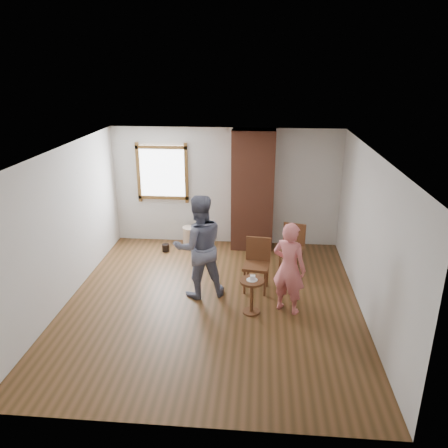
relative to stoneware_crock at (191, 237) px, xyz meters
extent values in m
plane|color=brown|center=(0.75, -2.40, -0.23)|extent=(5.50, 5.50, 0.00)
cube|color=silver|center=(0.75, 0.35, 1.07)|extent=(5.00, 0.04, 2.60)
cube|color=silver|center=(-1.75, -2.40, 1.07)|extent=(0.04, 5.50, 2.60)
cube|color=silver|center=(3.25, -2.40, 1.07)|extent=(0.04, 5.50, 2.60)
cube|color=white|center=(0.75, -2.40, 2.37)|extent=(5.00, 5.50, 0.04)
cube|color=brown|center=(-0.65, 0.31, 1.37)|extent=(1.14, 0.06, 1.34)
cube|color=white|center=(-0.65, 0.33, 1.37)|extent=(1.00, 0.02, 1.20)
cube|color=brown|center=(1.35, 0.10, 1.07)|extent=(0.90, 0.50, 2.60)
cylinder|color=tan|center=(0.00, 0.00, 0.00)|extent=(0.38, 0.38, 0.46)
cylinder|color=black|center=(-0.51, -0.32, -0.15)|extent=(0.19, 0.19, 0.16)
cube|color=brown|center=(1.49, -1.89, 0.25)|extent=(0.50, 0.50, 0.05)
cylinder|color=brown|center=(1.28, -2.05, 0.01)|extent=(0.04, 0.04, 0.48)
cylinder|color=brown|center=(1.64, -2.10, 0.01)|extent=(0.04, 0.04, 0.48)
cylinder|color=brown|center=(1.33, -1.69, 0.01)|extent=(0.04, 0.04, 0.48)
cylinder|color=brown|center=(1.69, -1.74, 0.01)|extent=(0.04, 0.04, 0.48)
cube|color=brown|center=(1.51, -1.69, 0.49)|extent=(0.45, 0.10, 0.48)
cube|color=brown|center=(2.15, -1.08, 0.24)|extent=(0.55, 0.55, 0.05)
cylinder|color=brown|center=(1.93, -1.20, 0.01)|extent=(0.04, 0.04, 0.47)
cylinder|color=brown|center=(2.27, -1.30, 0.01)|extent=(0.04, 0.04, 0.47)
cylinder|color=brown|center=(2.03, -0.86, 0.01)|extent=(0.04, 0.04, 0.47)
cylinder|color=brown|center=(2.37, -0.96, 0.01)|extent=(0.04, 0.04, 0.47)
cube|color=brown|center=(2.21, -0.89, 0.48)|extent=(0.43, 0.16, 0.47)
cylinder|color=brown|center=(1.43, -2.67, 0.35)|extent=(0.40, 0.40, 0.04)
cylinder|color=brown|center=(1.43, -2.67, 0.06)|extent=(0.06, 0.06, 0.54)
cylinder|color=brown|center=(1.43, -2.67, -0.21)|extent=(0.28, 0.28, 0.03)
cylinder|color=white|center=(1.43, -2.67, 0.38)|extent=(0.18, 0.18, 0.01)
cube|color=white|center=(1.44, -2.67, 0.41)|extent=(0.08, 0.07, 0.06)
imported|color=black|center=(0.50, -2.13, 0.69)|extent=(1.08, 0.96, 1.84)
imported|color=#EA7575|center=(2.01, -2.54, 0.55)|extent=(0.67, 0.60, 1.55)
camera|label=1|loc=(1.51, -8.94, 3.64)|focal=35.00mm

